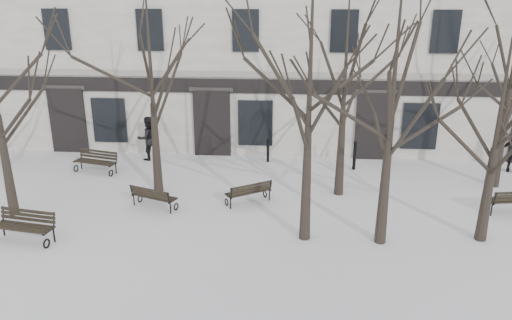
# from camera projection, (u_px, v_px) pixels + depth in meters

# --- Properties ---
(ground) EXTENTS (100.00, 100.00, 0.00)m
(ground) POSITION_uv_depth(u_px,v_px,m) (289.00, 242.00, 14.52)
(ground) COLOR white
(ground) RESTS_ON ground
(building) EXTENTS (40.40, 10.20, 11.40)m
(building) POSITION_uv_depth(u_px,v_px,m) (295.00, 21.00, 24.97)
(building) COLOR silver
(building) RESTS_ON ground
(tree_1) EXTENTS (5.74, 5.74, 8.20)m
(tree_1) POSITION_uv_depth(u_px,v_px,m) (311.00, 64.00, 13.13)
(tree_1) COLOR black
(tree_1) RESTS_ON ground
(tree_2) EXTENTS (5.55, 5.55, 7.93)m
(tree_2) POSITION_uv_depth(u_px,v_px,m) (395.00, 72.00, 12.96)
(tree_2) COLOR black
(tree_2) RESTS_ON ground
(tree_3) EXTENTS (4.70, 4.70, 6.72)m
(tree_3) POSITION_uv_depth(u_px,v_px,m) (503.00, 99.00, 13.35)
(tree_3) COLOR black
(tree_3) RESTS_ON ground
(tree_4) EXTENTS (5.43, 5.43, 7.76)m
(tree_4) POSITION_uv_depth(u_px,v_px,m) (150.00, 57.00, 16.71)
(tree_4) COLOR black
(tree_4) RESTS_ON ground
(tree_5) EXTENTS (5.16, 5.16, 7.37)m
(tree_5) POSITION_uv_depth(u_px,v_px,m) (346.00, 65.00, 16.51)
(tree_5) COLOR black
(tree_5) RESTS_ON ground
(bench_0) EXTENTS (1.89, 0.95, 0.91)m
(bench_0) POSITION_uv_depth(u_px,v_px,m) (24.00, 225.00, 14.48)
(bench_0) COLOR black
(bench_0) RESTS_ON ground
(bench_1) EXTENTS (1.67, 1.11, 0.80)m
(bench_1) POSITION_uv_depth(u_px,v_px,m) (153.00, 196.00, 16.66)
(bench_1) COLOR black
(bench_1) RESTS_ON ground
(bench_3) EXTENTS (1.84, 1.05, 0.88)m
(bench_3) POSITION_uv_depth(u_px,v_px,m) (96.00, 161.00, 20.00)
(bench_3) COLOR black
(bench_3) RESTS_ON ground
(bench_4) EXTENTS (1.62, 1.33, 0.80)m
(bench_4) POSITION_uv_depth(u_px,v_px,m) (249.00, 192.00, 17.04)
(bench_4) COLOR black
(bench_4) RESTS_ON ground
(bollard_a) EXTENTS (0.13, 0.13, 1.01)m
(bollard_a) POSITION_uv_depth(u_px,v_px,m) (268.00, 150.00, 21.18)
(bollard_a) COLOR black
(bollard_a) RESTS_ON ground
(bollard_b) EXTENTS (0.15, 0.15, 1.20)m
(bollard_b) POSITION_uv_depth(u_px,v_px,m) (355.00, 154.00, 20.25)
(bollard_b) COLOR black
(bollard_b) RESTS_ON ground
(pedestrian_b) EXTENTS (1.17, 1.12, 1.90)m
(pedestrian_b) POSITION_uv_depth(u_px,v_px,m) (150.00, 159.00, 21.67)
(pedestrian_b) COLOR black
(pedestrian_b) RESTS_ON ground
(pedestrian_c) EXTENTS (1.09, 0.80, 1.71)m
(pedestrian_c) POSITION_uv_depth(u_px,v_px,m) (511.00, 172.00, 20.15)
(pedestrian_c) COLOR black
(pedestrian_c) RESTS_ON ground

